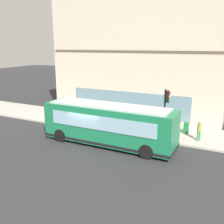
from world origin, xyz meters
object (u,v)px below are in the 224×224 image
at_px(traffic_light_near_corner, 166,105).
at_px(pedestrian_near_building_entrance, 77,105).
at_px(city_bus_nearside, 108,125).
at_px(fire_hydrant, 156,122).
at_px(pedestrian_near_hydrant, 110,112).
at_px(pedestrian_walking_along_curb, 199,129).
at_px(newspaper_vending_box, 186,128).

relative_size(traffic_light_near_corner, pedestrian_near_building_entrance, 2.32).
height_order(city_bus_nearside, pedestrian_near_building_entrance, city_bus_nearside).
relative_size(city_bus_nearside, pedestrian_near_building_entrance, 6.00).
relative_size(fire_hydrant, pedestrian_near_building_entrance, 0.44).
bearing_deg(pedestrian_near_hydrant, pedestrian_walking_along_curb, -101.82).
relative_size(city_bus_nearside, newspaper_vending_box, 11.18).
distance_m(city_bus_nearside, traffic_light_near_corner, 4.71).
distance_m(pedestrian_walking_along_curb, pedestrian_near_hydrant, 8.71).
bearing_deg(pedestrian_near_building_entrance, pedestrian_near_hydrant, -98.91).
height_order(traffic_light_near_corner, newspaper_vending_box, traffic_light_near_corner).
xyz_separation_m(fire_hydrant, newspaper_vending_box, (-0.85, -2.91, 0.09)).
height_order(city_bus_nearside, fire_hydrant, city_bus_nearside).
height_order(city_bus_nearside, pedestrian_walking_along_curb, city_bus_nearside).
height_order(pedestrian_near_building_entrance, pedestrian_near_hydrant, pedestrian_near_building_entrance).
bearing_deg(traffic_light_near_corner, city_bus_nearside, 128.20).
height_order(city_bus_nearside, traffic_light_near_corner, traffic_light_near_corner).
bearing_deg(pedestrian_near_building_entrance, pedestrian_walking_along_curb, -100.85).
bearing_deg(pedestrian_walking_along_curb, traffic_light_near_corner, 103.66).
bearing_deg(fire_hydrant, newspaper_vending_box, -106.31).
distance_m(pedestrian_near_building_entrance, pedestrian_near_hydrant, 4.36).
bearing_deg(pedestrian_near_hydrant, fire_hydrant, -84.21).
xyz_separation_m(fire_hydrant, pedestrian_near_building_entrance, (0.23, 8.72, 0.60)).
bearing_deg(fire_hydrant, city_bus_nearside, 161.10).
height_order(traffic_light_near_corner, pedestrian_walking_along_curb, traffic_light_near_corner).
xyz_separation_m(city_bus_nearside, newspaper_vending_box, (4.78, -4.84, -0.95)).
xyz_separation_m(traffic_light_near_corner, pedestrian_walking_along_curb, (0.60, -2.48, -1.81)).
distance_m(fire_hydrant, pedestrian_near_hydrant, 4.47).
xyz_separation_m(pedestrian_walking_along_curb, newspaper_vending_box, (1.38, 1.20, -0.45)).
relative_size(pedestrian_near_building_entrance, pedestrian_near_hydrant, 1.09).
xyz_separation_m(city_bus_nearside, pedestrian_near_building_entrance, (5.86, 6.79, -0.44)).
distance_m(fire_hydrant, pedestrian_walking_along_curb, 4.70).
distance_m(city_bus_nearside, pedestrian_walking_along_curb, 6.95).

